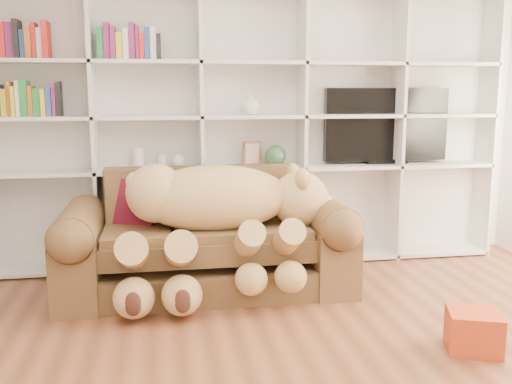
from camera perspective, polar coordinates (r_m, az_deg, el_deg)
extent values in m
cube|color=silver|center=(5.13, -0.75, 8.21)|extent=(5.00, 0.02, 2.70)
cube|color=silver|center=(5.10, -0.69, 6.51)|extent=(4.40, 0.03, 2.40)
cube|color=silver|center=(4.91, -15.87, 6.00)|extent=(0.03, 0.35, 2.40)
cube|color=silver|center=(4.90, -5.52, 6.32)|extent=(0.03, 0.35, 2.40)
cube|color=silver|center=(5.04, 4.58, 6.43)|extent=(0.03, 0.35, 2.40)
cube|color=silver|center=(5.32, 13.87, 6.37)|extent=(0.03, 0.35, 2.40)
cube|color=silver|center=(5.73, 22.03, 6.17)|extent=(0.03, 0.35, 2.40)
cube|color=silver|center=(5.15, -0.38, -6.69)|extent=(4.40, 0.35, 0.03)
cube|color=silver|center=(4.98, -0.39, 2.38)|extent=(4.40, 0.35, 0.03)
cube|color=silver|center=(4.94, -0.40, 7.56)|extent=(4.40, 0.35, 0.03)
cube|color=silver|center=(4.94, -0.40, 12.78)|extent=(4.40, 0.35, 0.03)
cube|color=brown|center=(4.45, -4.91, -8.41)|extent=(2.08, 0.84, 0.22)
cube|color=brown|center=(4.34, -4.95, -4.39)|extent=(1.54, 0.69, 0.30)
cube|color=brown|center=(4.67, -5.39, -0.74)|extent=(1.54, 0.20, 0.54)
cube|color=brown|center=(4.43, -17.11, -6.70)|extent=(0.32, 0.94, 0.54)
cube|color=brown|center=(4.56, 6.84, -5.82)|extent=(0.32, 0.94, 0.54)
cylinder|color=brown|center=(4.36, -17.30, -3.27)|extent=(0.32, 0.89, 0.32)
cylinder|color=brown|center=(4.50, 6.91, -2.48)|extent=(0.32, 0.89, 0.32)
ellipsoid|color=#E1A970|center=(4.25, -4.14, -0.60)|extent=(1.14, 0.55, 0.49)
sphere|color=#E1A970|center=(4.22, -10.01, -0.12)|extent=(0.43, 0.43, 0.43)
sphere|color=#E1A970|center=(4.36, 4.39, -0.72)|extent=(0.43, 0.43, 0.43)
sphere|color=#C9B684|center=(4.42, 6.48, -1.40)|extent=(0.22, 0.22, 0.22)
sphere|color=#3B1F15|center=(4.44, 7.52, -1.49)|extent=(0.07, 0.07, 0.07)
ellipsoid|color=#E1A970|center=(4.18, 4.66, 1.27)|extent=(0.10, 0.17, 0.17)
ellipsoid|color=#E1A970|center=(4.48, 3.70, 1.86)|extent=(0.10, 0.17, 0.17)
sphere|color=#E1A970|center=(4.21, -11.92, 1.02)|extent=(0.15, 0.15, 0.15)
cylinder|color=#E1A970|center=(4.02, -0.84, -5.08)|extent=(0.19, 0.52, 0.38)
cylinder|color=#E1A970|center=(4.07, 3.01, -4.90)|extent=(0.19, 0.52, 0.38)
cylinder|color=#E1A970|center=(3.99, -12.15, -6.00)|extent=(0.22, 0.61, 0.44)
cylinder|color=#E1A970|center=(3.99, -7.60, -5.87)|extent=(0.22, 0.61, 0.44)
sphere|color=#E1A970|center=(3.92, -0.46, -8.76)|extent=(0.23, 0.23, 0.23)
sphere|color=#E1A970|center=(3.98, 3.51, -8.53)|extent=(0.23, 0.23, 0.23)
sphere|color=#E1A970|center=(3.91, -12.11, -10.28)|extent=(0.28, 0.28, 0.28)
sphere|color=#E1A970|center=(3.91, -7.42, -10.15)|extent=(0.28, 0.28, 0.28)
cube|color=maroon|center=(4.49, -12.17, -1.21)|extent=(0.43, 0.35, 0.40)
cube|color=#C03D19|center=(3.69, 20.93, -12.86)|extent=(0.37, 0.36, 0.24)
cube|color=black|center=(5.33, 12.88, 6.58)|extent=(1.15, 0.08, 0.66)
cube|color=black|center=(5.36, 12.74, 3.06)|extent=(0.38, 0.18, 0.04)
cube|color=brown|center=(4.96, -0.39, 3.88)|extent=(0.17, 0.07, 0.21)
sphere|color=#2E5A36|center=(5.00, 1.97, 3.65)|extent=(0.18, 0.18, 0.18)
cylinder|color=silver|center=(4.91, -11.71, 3.32)|extent=(0.11, 0.11, 0.18)
cylinder|color=silver|center=(4.91, -9.41, 3.03)|extent=(0.09, 0.09, 0.12)
sphere|color=silver|center=(4.91, -7.69, 3.11)|extent=(0.12, 0.12, 0.12)
imported|color=silver|center=(4.94, -0.55, 8.71)|extent=(0.21, 0.21, 0.17)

